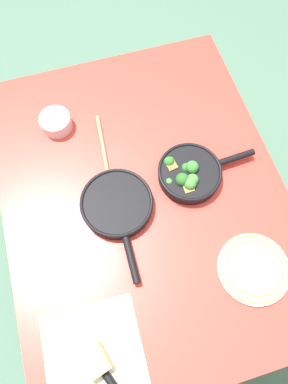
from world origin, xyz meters
TOP-DOWN VIEW (x-y plane):
  - ground_plane at (0.00, 0.00)m, footprint 14.00×14.00m
  - dining_table_red at (0.00, 0.00)m, footprint 1.30×1.00m
  - skillet_broccoli at (0.02, -0.17)m, footprint 0.23×0.37m
  - skillet_eggs at (-0.02, 0.10)m, footprint 0.41×0.25m
  - wooden_spoon at (0.12, 0.10)m, footprint 0.40×0.06m
  - parchment_sheet at (-0.47, 0.29)m, footprint 0.34×0.31m
  - grater_knife at (-0.51, 0.27)m, footprint 0.22×0.12m
  - cheese_block at (-0.47, 0.29)m, footprint 0.10×0.09m
  - dinner_plate_stack at (-0.36, -0.27)m, footprint 0.24×0.24m
  - prep_bowl_steel at (0.37, 0.24)m, footprint 0.12×0.12m

SIDE VIEW (x-z plane):
  - ground_plane at x=0.00m, z-range 0.00..0.00m
  - dining_table_red at x=0.00m, z-range 0.31..1.07m
  - parchment_sheet at x=-0.47m, z-range 0.77..0.77m
  - wooden_spoon at x=0.12m, z-range 0.77..0.78m
  - grater_knife at x=-0.51m, z-range 0.76..0.79m
  - dinner_plate_stack at x=-0.36m, z-range 0.77..0.79m
  - skillet_eggs at x=-0.02m, z-range 0.77..0.81m
  - cheese_block at x=-0.47m, z-range 0.77..0.82m
  - prep_bowl_steel at x=0.37m, z-range 0.77..0.82m
  - skillet_broccoli at x=0.02m, z-range 0.76..0.84m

